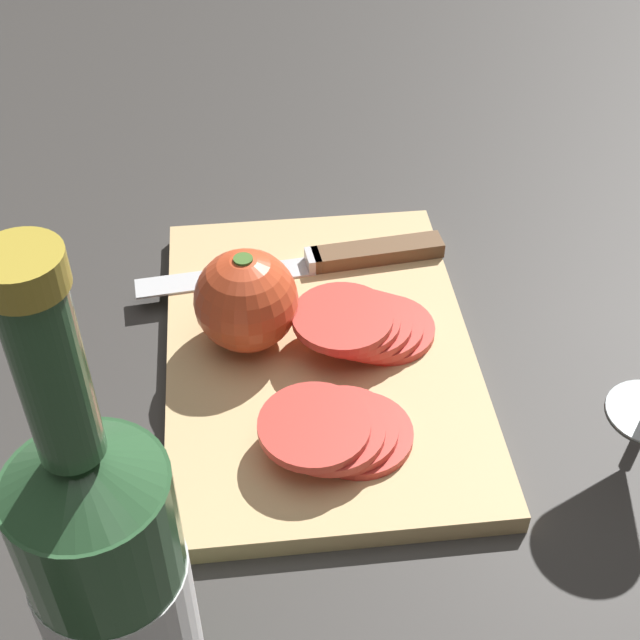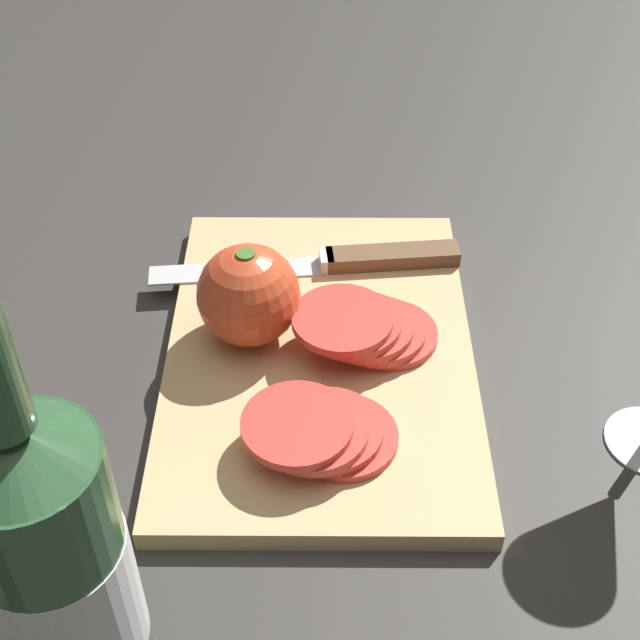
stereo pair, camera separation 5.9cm
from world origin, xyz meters
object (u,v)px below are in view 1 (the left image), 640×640
object	(u,v)px
wine_bottle	(116,597)
whole_tomato	(246,300)
knife	(350,257)
tomato_slice_stack_near	(337,432)
tomato_slice_stack_far	(363,324)

from	to	relation	value
wine_bottle	whole_tomato	size ratio (longest dim) A/B	3.98
knife	tomato_slice_stack_near	size ratio (longest dim) A/B	2.45
wine_bottle	tomato_slice_stack_far	size ratio (longest dim) A/B	2.73
whole_tomato	knife	xyz separation A→B (m)	(0.09, -0.10, -0.04)
tomato_slice_stack_far	wine_bottle	bearing A→B (deg)	148.91
whole_tomato	knife	world-z (taller)	whole_tomato
knife	tomato_slice_stack_near	distance (m)	0.21
wine_bottle	tomato_slice_stack_far	distance (m)	0.33
tomato_slice_stack_far	knife	bearing A→B (deg)	-1.96
whole_tomato	tomato_slice_stack_near	world-z (taller)	whole_tomato
wine_bottle	whole_tomato	distance (m)	0.30
wine_bottle	knife	world-z (taller)	wine_bottle
wine_bottle	knife	bearing A→B (deg)	-24.19
whole_tomato	tomato_slice_stack_far	size ratio (longest dim) A/B	0.69
whole_tomato	tomato_slice_stack_far	xyz separation A→B (m)	(-0.01, -0.09, -0.02)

